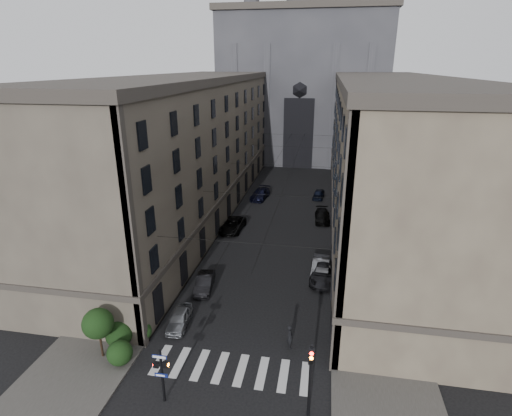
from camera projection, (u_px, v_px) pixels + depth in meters
The scene contains 19 objects.
sidewalk_left at pixel (210, 210), 58.59m from camera, with size 7.00×80.00×0.15m, color #383533.
sidewalk_right at pixel (357, 219), 55.14m from camera, with size 7.00×80.00×0.15m, color #383533.
zebra_crossing at pixel (231, 369), 28.18m from camera, with size 11.00×3.20×0.01m, color beige.
building_left at pixel (188, 147), 55.92m from camera, with size 13.60×60.60×18.85m.
building_right at pixel (386, 154), 51.50m from camera, with size 13.60×60.60×18.85m.
gothic_tower at pixel (304, 76), 86.91m from camera, with size 35.00×23.00×58.00m.
pedestrian_signal_left at pixel (162, 371), 24.73m from camera, with size 1.02×0.38×4.00m.
traffic_light_right at pixel (310, 373), 23.29m from camera, with size 0.34×0.50×5.20m.
shrub_cluster at pixel (114, 334), 29.01m from camera, with size 3.90×4.40×3.90m.
tram_wires at pixel (282, 166), 54.08m from camera, with size 14.00×60.00×0.43m.
car_left_near at pixel (179, 318), 32.66m from camera, with size 1.58×3.93×1.34m, color gray.
car_left_midnear at pixel (205, 283), 37.88m from camera, with size 1.48×4.25×1.40m, color black.
car_left_midfar at pixel (233, 225), 51.30m from camera, with size 2.51×5.45×1.52m, color black.
car_left_far at pixel (260, 194), 63.47m from camera, with size 2.19×5.39×1.56m, color black.
car_right_near at pixel (321, 267), 40.57m from camera, with size 1.69×4.85×1.60m, color slate.
car_right_midnear at pixel (324, 273), 39.55m from camera, with size 2.59×5.62×1.56m, color black.
car_right_midfar at pixel (322, 216), 54.42m from camera, with size 1.96×4.83×1.40m, color black.
car_right_far at pixel (319, 194), 63.67m from camera, with size 1.60×3.98×1.36m, color black.
pedestrian at pixel (290, 337), 30.00m from camera, with size 0.71×0.47×1.94m, color black.
Camera 1 is at (5.72, -16.98, 20.28)m, focal length 28.00 mm.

